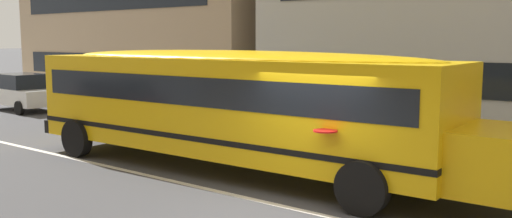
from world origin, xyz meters
name	(u,v)px	position (x,y,z in m)	size (l,w,h in m)	color
ground_plane	(300,210)	(0.00, 0.00, 0.00)	(400.00, 400.00, 0.00)	#424244
sidewalk_far	(439,149)	(0.00, 7.22, 0.01)	(120.00, 3.00, 0.01)	gray
lane_centreline	(300,210)	(0.00, 0.00, 0.00)	(110.00, 0.16, 0.01)	silver
school_bus	(234,100)	(-2.94, 1.59, 1.72)	(12.99, 3.09, 2.89)	yellow
parked_car_white_by_hydrant	(23,92)	(-17.81, 4.48, 0.84)	(3.98, 2.03, 1.64)	silver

